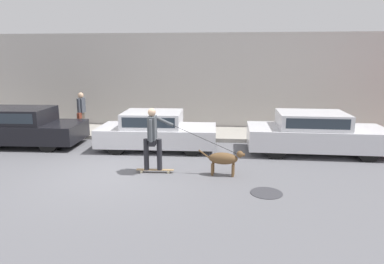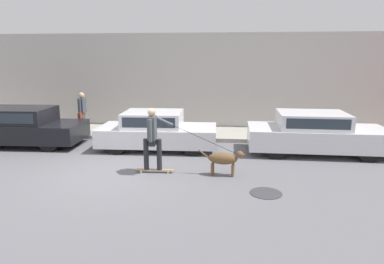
{
  "view_description": "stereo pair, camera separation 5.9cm",
  "coord_description": "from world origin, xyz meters",
  "px_view_note": "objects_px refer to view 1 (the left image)",
  "views": [
    {
      "loc": [
        2.89,
        -8.49,
        3.08
      ],
      "look_at": [
        1.93,
        1.18,
        0.95
      ],
      "focal_mm": 32.0,
      "sensor_mm": 36.0,
      "label": 1
    },
    {
      "loc": [
        2.95,
        -8.49,
        3.08
      ],
      "look_at": [
        1.93,
        1.18,
        0.95
      ],
      "focal_mm": 32.0,
      "sensor_mm": 36.0,
      "label": 2
    }
  ],
  "objects_px": {
    "parked_car_0": "(21,127)",
    "dog": "(224,159)",
    "pedestrian_with_bag": "(82,110)",
    "skateboarder": "(153,136)",
    "parked_car_2": "(315,133)",
    "parked_car_1": "(156,131)"
  },
  "relations": [
    {
      "from": "parked_car_2",
      "to": "pedestrian_with_bag",
      "type": "xyz_separation_m",
      "value": [
        -8.6,
        1.73,
        0.37
      ]
    },
    {
      "from": "parked_car_0",
      "to": "pedestrian_with_bag",
      "type": "distance_m",
      "value": 2.33
    },
    {
      "from": "parked_car_2",
      "to": "parked_car_1",
      "type": "bearing_deg",
      "value": -179.22
    },
    {
      "from": "parked_car_1",
      "to": "skateboarder",
      "type": "distance_m",
      "value": 2.51
    },
    {
      "from": "parked_car_0",
      "to": "pedestrian_with_bag",
      "type": "xyz_separation_m",
      "value": [
        1.51,
        1.74,
        0.36
      ]
    },
    {
      "from": "dog",
      "to": "pedestrian_with_bag",
      "type": "bearing_deg",
      "value": 149.14
    },
    {
      "from": "parked_car_1",
      "to": "skateboarder",
      "type": "relative_size",
      "value": 1.43
    },
    {
      "from": "dog",
      "to": "pedestrian_with_bag",
      "type": "distance_m",
      "value": 7.09
    },
    {
      "from": "parked_car_2",
      "to": "pedestrian_with_bag",
      "type": "distance_m",
      "value": 8.78
    },
    {
      "from": "pedestrian_with_bag",
      "to": "parked_car_2",
      "type": "bearing_deg",
      "value": 166.65
    },
    {
      "from": "parked_car_2",
      "to": "pedestrian_with_bag",
      "type": "relative_size",
      "value": 2.78
    },
    {
      "from": "dog",
      "to": "pedestrian_with_bag",
      "type": "relative_size",
      "value": 0.78
    },
    {
      "from": "parked_car_0",
      "to": "parked_car_1",
      "type": "xyz_separation_m",
      "value": [
        4.87,
        0.0,
        -0.05
      ]
    },
    {
      "from": "parked_car_2",
      "to": "dog",
      "type": "bearing_deg",
      "value": -138.96
    },
    {
      "from": "parked_car_0",
      "to": "dog",
      "type": "height_order",
      "value": "parked_car_0"
    },
    {
      "from": "parked_car_1",
      "to": "parked_car_2",
      "type": "height_order",
      "value": "parked_car_2"
    },
    {
      "from": "parked_car_2",
      "to": "skateboarder",
      "type": "relative_size",
      "value": 1.57
    },
    {
      "from": "parked_car_0",
      "to": "skateboarder",
      "type": "relative_size",
      "value": 1.52
    },
    {
      "from": "dog",
      "to": "skateboarder",
      "type": "distance_m",
      "value": 1.99
    },
    {
      "from": "parked_car_1",
      "to": "parked_car_2",
      "type": "bearing_deg",
      "value": -1.86
    },
    {
      "from": "skateboarder",
      "to": "pedestrian_with_bag",
      "type": "distance_m",
      "value": 5.63
    },
    {
      "from": "dog",
      "to": "skateboarder",
      "type": "height_order",
      "value": "skateboarder"
    }
  ]
}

